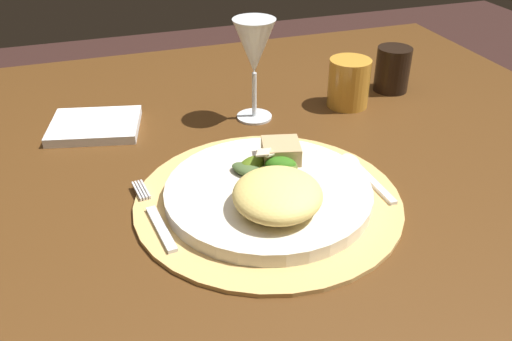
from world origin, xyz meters
The scene contains 12 objects.
dining_table centered at (0.00, 0.00, 0.59)m, with size 1.30×1.10×0.72m.
placemat centered at (0.02, -0.09, 0.73)m, with size 0.35×0.35×0.01m, color tan.
dinner_plate centered at (0.02, -0.09, 0.74)m, with size 0.27×0.27×0.02m, color silver.
pasta_serving centered at (0.01, -0.14, 0.77)m, with size 0.11×0.12×0.04m, color #ECCD6C.
salad_greens centered at (0.03, -0.05, 0.76)m, with size 0.10×0.08×0.03m.
bread_piece centered at (0.06, -0.03, 0.76)m, with size 0.05×0.05×0.03m, color tan.
fork centered at (-0.13, -0.09, 0.73)m, with size 0.03×0.16×0.00m.
spoon centered at (0.16, -0.07, 0.73)m, with size 0.02×0.14×0.01m.
napkin centered at (-0.18, 0.20, 0.73)m, with size 0.14×0.12×0.01m, color white.
wine_glass centered at (0.08, 0.16, 0.84)m, with size 0.07×0.07×0.17m.
amber_tumbler centered at (0.25, 0.15, 0.76)m, with size 0.07×0.07×0.09m, color gold.
dark_tumbler centered at (0.36, 0.19, 0.76)m, with size 0.06×0.06×0.08m, color black.
Camera 1 is at (-0.19, -0.64, 1.13)m, focal length 37.92 mm.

